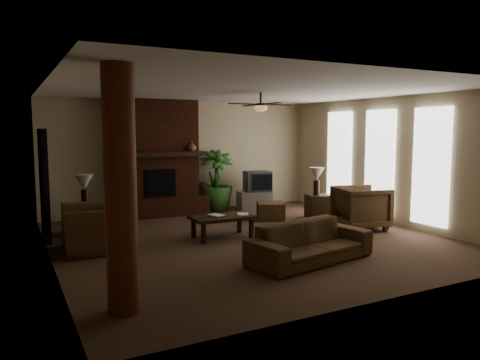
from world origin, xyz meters
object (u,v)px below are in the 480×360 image
log_column (121,191)px  side_table_left (86,221)px  coffee_table (222,219)px  floor_vase (203,195)px  armchair_left (95,220)px  side_table_right (318,206)px  ottoman (271,211)px  lamp_left (84,185)px  armchair_right (361,205)px  sofa (310,236)px  floor_plant (216,194)px  tv_stand (255,201)px  lamp_right (317,176)px

log_column → side_table_left: log_column is taller
coffee_table → floor_vase: size_ratio=1.56×
armchair_left → coffee_table: armchair_left is taller
floor_vase → side_table_right: (2.09, -2.02, -0.16)m
ottoman → side_table_left: side_table_left is taller
coffee_table → side_table_left: bearing=146.5°
floor_vase → lamp_left: lamp_left is taller
armchair_right → side_table_left: size_ratio=1.80×
floor_vase → side_table_left: floor_vase is taller
sofa → ottoman: 3.41m
floor_plant → side_table_left: (-3.41, -1.26, -0.16)m
ottoman → floor_vase: 1.97m
armchair_left → floor_vase: (3.10, 2.59, -0.09)m
armchair_right → coffee_table: armchair_right is taller
armchair_right → armchair_left: bearing=94.8°
ottoman → lamp_left: (-4.05, 0.42, 0.80)m
tv_stand → floor_plant: (-0.92, 0.40, 0.19)m
armchair_right → coffee_table: size_ratio=0.83×
tv_stand → side_table_left: side_table_left is taller
armchair_left → floor_vase: size_ratio=1.55×
side_table_left → lamp_right: size_ratio=0.85×
armchair_left → tv_stand: 4.90m
log_column → tv_stand: (4.59, 5.14, -1.15)m
ottoman → armchair_right: bearing=-55.1°
armchair_right → floor_vase: size_ratio=1.29×
tv_stand → ottoman: bearing=-93.0°
armchair_right → ottoman: 2.10m
coffee_table → floor_plant: 2.99m
sofa → side_table_left: bearing=117.6°
floor_plant → lamp_right: lamp_right is taller
armchair_right → coffee_table: (-2.94, 0.61, -0.12)m
side_table_left → side_table_right: bearing=-8.3°
tv_stand → floor_vase: floor_vase is taller
sofa → lamp_right: (2.26, 2.87, 0.59)m
tv_stand → lamp_left: bearing=-159.1°
tv_stand → lamp_left: 4.49m
side_table_right → log_column: bearing=-146.8°
log_column → floor_vase: log_column is taller
armchair_left → lamp_right: size_ratio=1.83×
coffee_table → side_table_right: side_table_right is taller
log_column → lamp_left: bearing=86.7°
log_column → side_table_right: 6.55m
lamp_left → ottoman: bearing=-5.9°
sofa → floor_plant: floor_plant is taller
lamp_right → armchair_right: bearing=-85.0°
floor_vase → lamp_right: lamp_right is taller
armchair_left → lamp_left: 1.41m
sofa → armchair_right: 2.81m
log_column → armchair_right: 5.97m
lamp_right → lamp_left: bearing=171.8°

